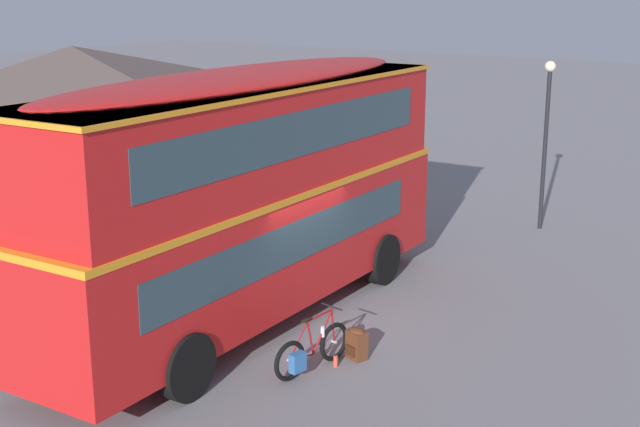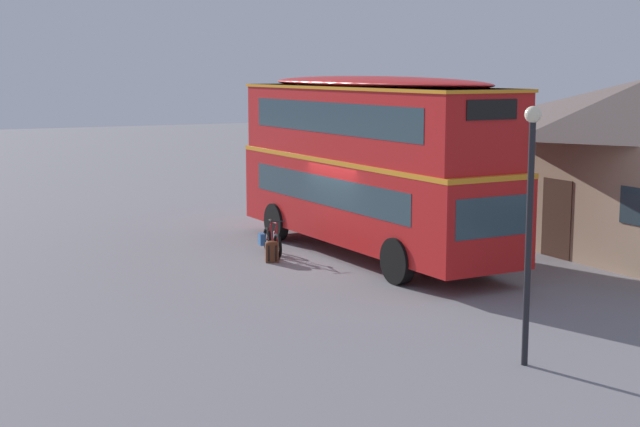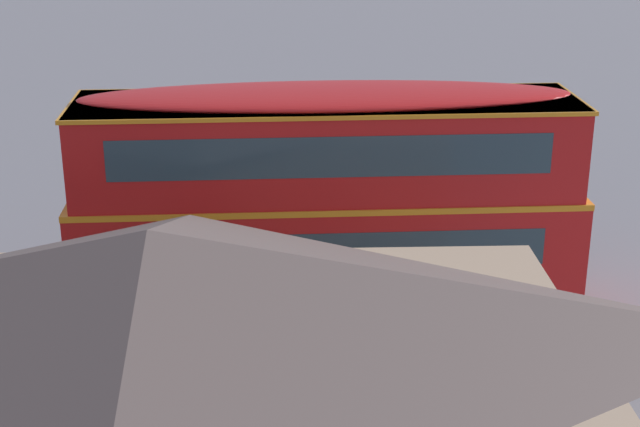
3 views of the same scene
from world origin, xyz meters
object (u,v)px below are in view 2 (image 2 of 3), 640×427
(touring_bicycle, at_px, (271,241))
(backpack_on_ground, at_px, (272,251))
(double_decker_bus, at_px, (369,158))
(street_lamp, at_px, (530,206))
(water_bottle_red_squeeze, at_px, (269,254))

(touring_bicycle, relative_size, backpack_on_ground, 3.11)
(double_decker_bus, bearing_deg, street_lamp, -13.31)
(water_bottle_red_squeeze, height_order, street_lamp, street_lamp)
(double_decker_bus, bearing_deg, touring_bicycle, -117.99)
(touring_bicycle, relative_size, water_bottle_red_squeeze, 7.59)
(backpack_on_ground, bearing_deg, street_lamp, 2.70)
(touring_bicycle, bearing_deg, street_lamp, 0.60)
(double_decker_bus, height_order, water_bottle_red_squeeze, double_decker_bus)
(water_bottle_red_squeeze, distance_m, street_lamp, 10.54)
(backpack_on_ground, bearing_deg, touring_bicycle, 158.26)
(double_decker_bus, xyz_separation_m, water_bottle_red_squeeze, (-0.85, -2.56, -2.54))
(double_decker_bus, relative_size, touring_bicycle, 5.98)
(touring_bicycle, xyz_separation_m, water_bottle_red_squeeze, (0.39, -0.23, -0.26))
(touring_bicycle, distance_m, street_lamp, 10.85)
(backpack_on_ground, xyz_separation_m, water_bottle_red_squeeze, (-0.48, 0.11, -0.18))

